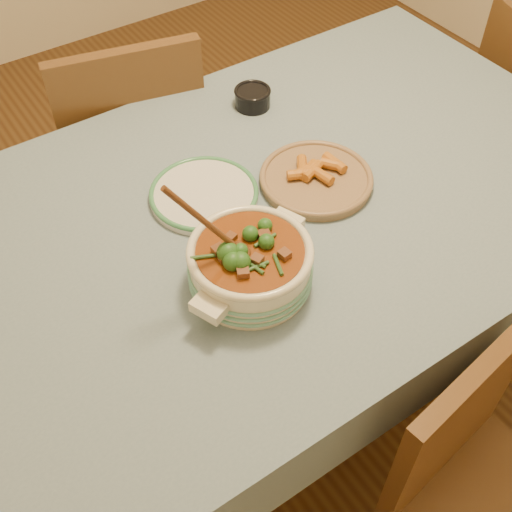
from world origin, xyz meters
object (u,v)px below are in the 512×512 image
(dining_table, at_px, (287,220))
(fried_plate, at_px, (316,177))
(white_plate, at_px, (204,194))
(chair_far, at_px, (133,145))
(stew_casserole, at_px, (250,262))
(condiment_bowl, at_px, (253,97))
(chair_near, at_px, (477,487))

(dining_table, distance_m, fried_plate, 0.13)
(white_plate, distance_m, fried_plate, 0.27)
(dining_table, bearing_deg, chair_far, 99.97)
(dining_table, relative_size, stew_casserole, 5.19)
(condiment_bowl, relative_size, chair_near, 0.12)
(fried_plate, bearing_deg, white_plate, 156.75)
(condiment_bowl, bearing_deg, chair_near, -97.29)
(dining_table, xyz_separation_m, fried_plate, (0.08, -0.01, 0.11))
(condiment_bowl, bearing_deg, chair_far, 126.73)
(fried_plate, relative_size, chair_far, 0.34)
(dining_table, relative_size, fried_plate, 5.44)
(chair_far, bearing_deg, dining_table, 113.27)
(dining_table, bearing_deg, stew_casserole, -142.22)
(stew_casserole, xyz_separation_m, chair_far, (0.11, 0.84, -0.31))
(condiment_bowl, xyz_separation_m, chair_far, (-0.24, 0.32, -0.27))
(stew_casserole, height_order, chair_far, stew_casserole)
(fried_plate, height_order, chair_far, chair_far)
(white_plate, height_order, chair_far, chair_far)
(stew_casserole, xyz_separation_m, fried_plate, (0.30, 0.17, -0.05))
(condiment_bowl, bearing_deg, white_plate, -141.24)
(fried_plate, distance_m, chair_far, 0.75)
(stew_casserole, distance_m, chair_far, 0.90)
(chair_far, bearing_deg, fried_plate, 119.25)
(dining_table, bearing_deg, fried_plate, -6.43)
(stew_casserole, bearing_deg, chair_near, -67.65)
(stew_casserole, xyz_separation_m, chair_near, (0.22, -0.53, -0.36))
(stew_casserole, distance_m, white_plate, 0.29)
(condiment_bowl, bearing_deg, dining_table, -110.14)
(stew_casserole, relative_size, chair_far, 0.36)
(condiment_bowl, distance_m, chair_near, 1.11)
(chair_far, xyz_separation_m, chair_near, (0.11, -1.37, -0.05))
(fried_plate, bearing_deg, chair_far, 105.95)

